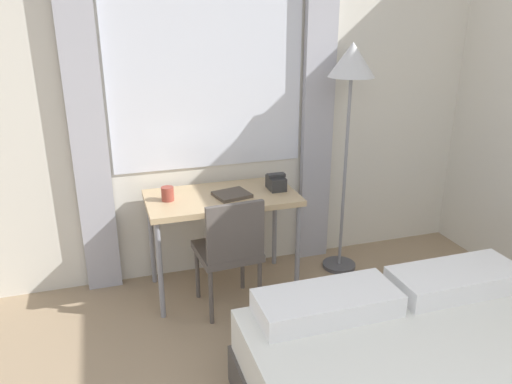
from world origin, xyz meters
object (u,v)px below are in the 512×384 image
book (232,194)px  desk_chair (230,247)px  telephone (276,182)px  standing_lamp (351,80)px  mug (168,194)px  desk (222,204)px

book → desk_chair: bearing=-108.7°
telephone → desk_chair: bearing=-145.2°
standing_lamp → mug: bearing=-179.4°
desk → desk_chair: 0.35m
telephone → mug: (-0.77, 0.01, -0.00)m
telephone → mug: 0.77m
desk_chair → mug: (-0.35, 0.31, 0.31)m
desk → book: (0.06, -0.04, 0.08)m
telephone → book: (-0.34, -0.04, -0.04)m
desk → telephone: bearing=0.1°
desk_chair → mug: mug is taller
desk → mug: size_ratio=10.96×
mug → standing_lamp: bearing=0.6°
telephone → desk: bearing=-179.9°
standing_lamp → book: 1.17m
desk → telephone: (0.40, 0.00, 0.12)m
telephone → book: telephone is taller
desk_chair → book: desk_chair is taller
desk → standing_lamp: 1.26m
book → mug: bearing=172.9°
telephone → mug: size_ratio=1.64×
telephone → book: size_ratio=0.58×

